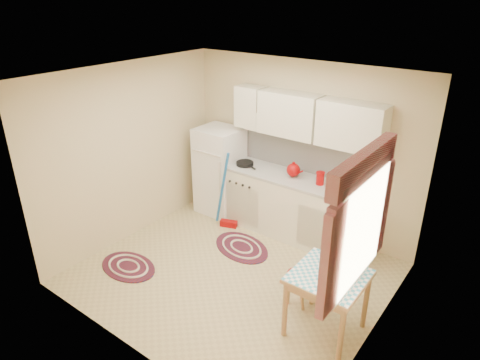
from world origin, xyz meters
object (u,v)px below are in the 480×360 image
Objects in this scene: base_cabinets at (286,205)px; stool at (298,289)px; fridge at (220,171)px; table at (326,304)px.

base_cabinets is 1.64m from stool.
base_cabinets reaches higher than stool.
base_cabinets is at bearing 126.42° from stool.
base_cabinets is 5.36× the size of stool.
fridge is 1.94× the size of table.
table is at bearing -25.04° from stool.
table is at bearing -47.18° from base_cabinets.
fridge reaches higher than table.
stool is at bearing 154.96° from table.
fridge is 0.62× the size of base_cabinets.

